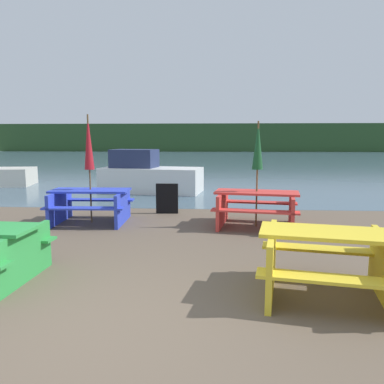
{
  "coord_description": "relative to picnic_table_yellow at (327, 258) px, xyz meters",
  "views": [
    {
      "loc": [
        1.16,
        -3.29,
        1.86
      ],
      "look_at": [
        0.75,
        3.76,
        0.85
      ],
      "focal_mm": 35.0,
      "sensor_mm": 36.0,
      "label": 1
    }
  ],
  "objects": [
    {
      "name": "signboard",
      "position": [
        -2.5,
        4.86,
        -0.09
      ],
      "size": [
        0.55,
        0.08,
        0.75
      ],
      "color": "black",
      "rests_on": "ground_plane"
    },
    {
      "name": "boat",
      "position": [
        -3.62,
        8.59,
        0.1
      ],
      "size": [
        3.63,
        1.99,
        1.49
      ],
      "rotation": [
        0.0,
        0.0,
        -0.16
      ],
      "color": "silver",
      "rests_on": "water"
    },
    {
      "name": "water",
      "position": [
        -2.5,
        30.46,
        -0.47
      ],
      "size": [
        60.0,
        50.0,
        0.0
      ],
      "color": "#425B6B",
      "rests_on": "ground_plane"
    },
    {
      "name": "picnic_table_yellow",
      "position": [
        0.0,
        0.0,
        0.0
      ],
      "size": [
        1.78,
        1.65,
        0.8
      ],
      "rotation": [
        0.0,
        0.0,
        -0.19
      ],
      "color": "yellow",
      "rests_on": "ground_plane"
    },
    {
      "name": "picnic_table_blue",
      "position": [
        -4.06,
        3.73,
        -0.02
      ],
      "size": [
        1.74,
        1.43,
        0.74
      ],
      "rotation": [
        0.0,
        0.0,
        0.03
      ],
      "color": "blue",
      "rests_on": "ground_plane"
    },
    {
      "name": "picnic_table_red",
      "position": [
        -0.43,
        3.56,
        -0.01
      ],
      "size": [
        1.94,
        1.65,
        0.76
      ],
      "rotation": [
        0.0,
        0.0,
        -0.16
      ],
      "color": "red",
      "rests_on": "ground_plane"
    },
    {
      "name": "ground_plane",
      "position": [
        -2.5,
        -1.04,
        -0.47
      ],
      "size": [
        60.0,
        60.0,
        0.0
      ],
      "primitive_type": "plane",
      "color": "brown"
    },
    {
      "name": "umbrella_crimson",
      "position": [
        -4.06,
        3.73,
        1.29
      ],
      "size": [
        0.21,
        0.21,
        2.38
      ],
      "color": "brown",
      "rests_on": "ground_plane"
    },
    {
      "name": "far_treeline",
      "position": [
        -2.5,
        50.46,
        1.53
      ],
      "size": [
        80.0,
        1.6,
        4.0
      ],
      "color": "#284723",
      "rests_on": "water"
    },
    {
      "name": "umbrella_darkgreen",
      "position": [
        -0.43,
        3.56,
        1.22
      ],
      "size": [
        0.23,
        0.23,
        2.22
      ],
      "color": "brown",
      "rests_on": "ground_plane"
    }
  ]
}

